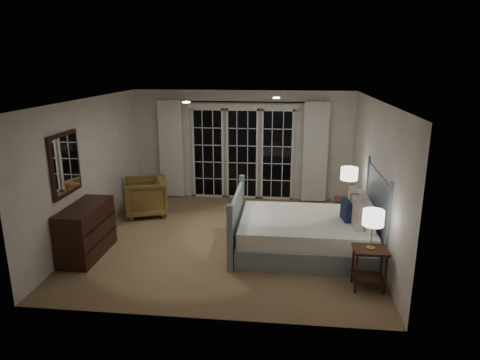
# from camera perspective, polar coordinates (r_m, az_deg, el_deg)

# --- Properties ---
(floor) EXTENTS (5.00, 5.00, 0.00)m
(floor) POSITION_cam_1_polar(r_m,az_deg,el_deg) (7.84, -1.58, -7.89)
(floor) COLOR olive
(floor) RESTS_ON ground
(ceiling) EXTENTS (5.00, 5.00, 0.00)m
(ceiling) POSITION_cam_1_polar(r_m,az_deg,el_deg) (7.22, -1.73, 10.64)
(ceiling) COLOR white
(ceiling) RESTS_ON wall_back
(wall_left) EXTENTS (0.02, 5.00, 2.50)m
(wall_left) POSITION_cam_1_polar(r_m,az_deg,el_deg) (8.15, -19.34, 1.42)
(wall_left) COLOR beige
(wall_left) RESTS_ON floor
(wall_right) EXTENTS (0.02, 5.00, 2.50)m
(wall_right) POSITION_cam_1_polar(r_m,az_deg,el_deg) (7.52, 17.58, 0.43)
(wall_right) COLOR beige
(wall_right) RESTS_ON floor
(wall_back) EXTENTS (5.00, 0.02, 2.50)m
(wall_back) POSITION_cam_1_polar(r_m,az_deg,el_deg) (9.85, 0.33, 4.63)
(wall_back) COLOR beige
(wall_back) RESTS_ON floor
(wall_front) EXTENTS (5.00, 0.02, 2.50)m
(wall_front) POSITION_cam_1_polar(r_m,az_deg,el_deg) (5.09, -5.51, -6.06)
(wall_front) COLOR beige
(wall_front) RESTS_ON floor
(french_doors) EXTENTS (2.50, 0.04, 2.20)m
(french_doors) POSITION_cam_1_polar(r_m,az_deg,el_deg) (9.85, 0.31, 3.67)
(french_doors) COLOR black
(french_doors) RESTS_ON wall_back
(curtain_rod) EXTENTS (3.50, 0.03, 0.03)m
(curtain_rod) POSITION_cam_1_polar(r_m,az_deg,el_deg) (9.62, 0.28, 10.37)
(curtain_rod) COLOR black
(curtain_rod) RESTS_ON wall_back
(curtain_left) EXTENTS (0.55, 0.10, 2.25)m
(curtain_left) POSITION_cam_1_polar(r_m,az_deg,el_deg) (10.06, -9.15, 4.07)
(curtain_left) COLOR silver
(curtain_left) RESTS_ON curtain_rod
(curtain_right) EXTENTS (0.55, 0.10, 2.25)m
(curtain_right) POSITION_cam_1_polar(r_m,az_deg,el_deg) (9.73, 9.99, 3.64)
(curtain_right) COLOR silver
(curtain_right) RESTS_ON curtain_rod
(downlight_a) EXTENTS (0.12, 0.12, 0.01)m
(downlight_a) POSITION_cam_1_polar(r_m,az_deg,el_deg) (7.75, 4.87, 10.85)
(downlight_a) COLOR white
(downlight_a) RESTS_ON ceiling
(downlight_b) EXTENTS (0.12, 0.12, 0.01)m
(downlight_b) POSITION_cam_1_polar(r_m,az_deg,el_deg) (6.94, -7.19, 10.25)
(downlight_b) COLOR white
(downlight_b) RESTS_ON ceiling
(bed) EXTENTS (2.37, 1.71, 1.39)m
(bed) POSITION_cam_1_polar(r_m,az_deg,el_deg) (7.33, 9.10, -6.87)
(bed) COLOR gray
(bed) RESTS_ON floor
(nightstand_left) EXTENTS (0.47, 0.38, 0.61)m
(nightstand_left) POSITION_cam_1_polar(r_m,az_deg,el_deg) (6.36, 16.87, -10.48)
(nightstand_left) COLOR #331811
(nightstand_left) RESTS_ON floor
(nightstand_right) EXTENTS (0.45, 0.36, 0.59)m
(nightstand_right) POSITION_cam_1_polar(r_m,az_deg,el_deg) (8.46, 14.05, -3.78)
(nightstand_right) COLOR #331811
(nightstand_right) RESTS_ON floor
(lamp_left) EXTENTS (0.29, 0.29, 0.56)m
(lamp_left) POSITION_cam_1_polar(r_m,az_deg,el_deg) (6.10, 17.35, -4.90)
(lamp_left) COLOR #B39847
(lamp_left) RESTS_ON nightstand_left
(lamp_right) EXTENTS (0.32, 0.32, 0.61)m
(lamp_right) POSITION_cam_1_polar(r_m,az_deg,el_deg) (8.26, 14.36, 0.78)
(lamp_right) COLOR #B39847
(lamp_right) RESTS_ON nightstand_right
(armchair) EXTENTS (1.08, 1.07, 0.78)m
(armchair) POSITION_cam_1_polar(r_m,az_deg,el_deg) (9.14, -12.45, -2.20)
(armchair) COLOR brown
(armchair) RESTS_ON floor
(dresser) EXTENTS (0.52, 1.22, 0.86)m
(dresser) POSITION_cam_1_polar(r_m,az_deg,el_deg) (7.51, -19.81, -6.38)
(dresser) COLOR #331811
(dresser) RESTS_ON floor
(mirror) EXTENTS (0.05, 0.85, 1.00)m
(mirror) POSITION_cam_1_polar(r_m,az_deg,el_deg) (7.29, -22.28, 1.97)
(mirror) COLOR #331811
(mirror) RESTS_ON wall_left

